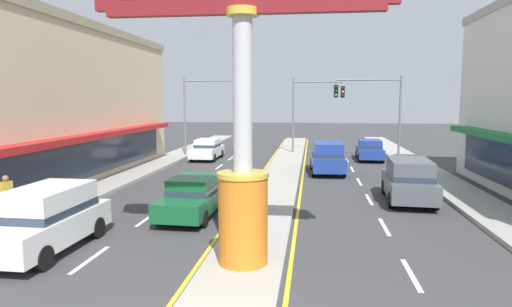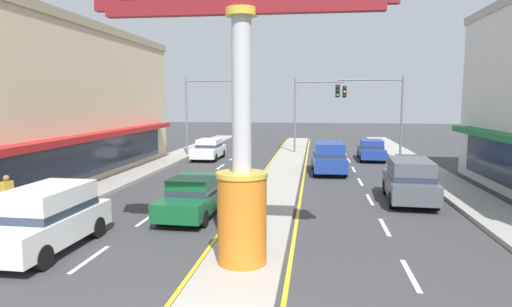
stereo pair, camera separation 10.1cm
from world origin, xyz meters
TOP-DOWN VIEW (x-y plane):
  - median_strip at (0.00, 18.00)m, footprint 2.16×52.00m
  - sidewalk_left at (-8.78, 16.00)m, footprint 2.21×60.00m
  - sidewalk_right at (8.78, 16.00)m, footprint 2.21×60.00m
  - lane_markings at (-0.00, 16.65)m, footprint 8.90×52.00m
  - district_sign at (0.00, 4.75)m, footprint 7.69×1.38m
  - storefront_left at (-14.33, 15.68)m, footprint 10.31×23.00m
  - traffic_light_left_side at (-6.31, 27.17)m, footprint 4.86×0.46m
  - traffic_light_right_side at (6.31, 26.84)m, footprint 4.86×0.46m
  - traffic_light_median_far at (1.70, 30.24)m, footprint 4.20×0.46m
  - suv_near_right_lane at (-6.03, 5.39)m, footprint 2.05×4.64m
  - sedan_far_right_lane at (6.03, 27.06)m, footprint 1.93×4.35m
  - sedan_near_left_lane at (-6.03, 25.96)m, footprint 1.87×4.32m
  - sedan_mid_left_lane at (-2.73, 9.74)m, footprint 1.96×4.36m
  - suv_far_left_oncoming at (6.02, 13.33)m, footprint 2.17×4.70m
  - suv_kerb_right at (2.73, 20.68)m, footprint 2.10×4.67m
  - pedestrian_near_kerb at (-8.92, 7.61)m, footprint 0.32×0.45m

SIDE VIEW (x-z plane):
  - lane_markings at x=0.00m, z-range 0.00..0.01m
  - median_strip at x=0.00m, z-range 0.00..0.14m
  - sidewalk_left at x=-8.78m, z-range 0.00..0.18m
  - sidewalk_right at x=8.78m, z-range 0.00..0.18m
  - sedan_far_right_lane at x=6.03m, z-range 0.02..1.55m
  - sedan_near_left_lane at x=-6.03m, z-range 0.02..1.55m
  - sedan_mid_left_lane at x=-2.73m, z-range 0.02..1.55m
  - suv_near_right_lane at x=-6.03m, z-range 0.03..1.93m
  - suv_far_left_oncoming at x=6.02m, z-range 0.03..1.93m
  - suv_kerb_right at x=2.73m, z-range 0.03..1.93m
  - pedestrian_near_kerb at x=-8.92m, z-range 0.29..1.94m
  - traffic_light_median_far at x=1.70m, z-range 1.09..7.29m
  - district_sign at x=0.00m, z-range 0.11..8.31m
  - traffic_light_left_side at x=-6.31m, z-range 1.15..7.35m
  - traffic_light_right_side at x=6.31m, z-range 1.15..7.35m
  - storefront_left at x=-14.33m, z-range 0.00..8.58m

